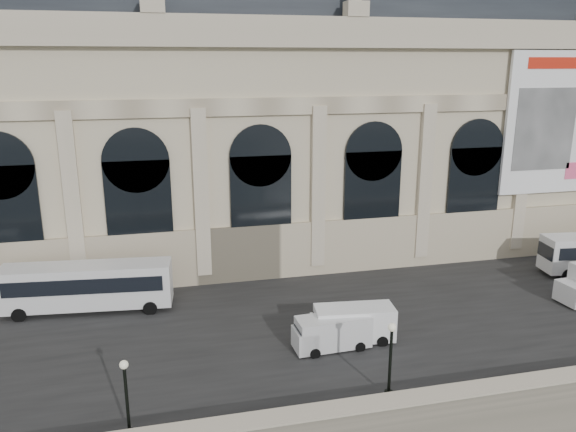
% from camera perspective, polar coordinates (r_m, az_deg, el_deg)
% --- Properties ---
extents(quay, '(160.00, 70.00, 6.00)m').
position_cam_1_polar(quay, '(63.58, -1.30, -4.37)').
color(quay, gray).
rests_on(quay, ground).
extents(street, '(160.00, 24.00, 0.06)m').
position_cam_1_polar(street, '(43.64, 4.57, -9.71)').
color(street, '#2D2D2D').
rests_on(street, quay).
extents(parapet, '(160.00, 1.40, 1.21)m').
position_cam_1_polar(parapet, '(32.51, 12.22, -18.39)').
color(parapet, gray).
rests_on(parapet, quay).
extents(museum, '(69.00, 18.70, 29.10)m').
position_cam_1_polar(museum, '(54.97, -6.68, 10.31)').
color(museum, beige).
rests_on(museum, quay).
extents(bus_left, '(12.84, 4.02, 3.72)m').
position_cam_1_polar(bus_left, '(45.60, -19.74, -6.66)').
color(bus_left, silver).
rests_on(bus_left, quay).
extents(van_b, '(5.17, 2.30, 2.26)m').
position_cam_1_polar(van_b, '(38.05, 4.14, -11.78)').
color(van_b, silver).
rests_on(van_b, quay).
extents(van_c, '(5.79, 2.79, 2.49)m').
position_cam_1_polar(van_c, '(39.10, 6.24, -10.86)').
color(van_c, white).
rests_on(van_c, quay).
extents(lamp_left, '(0.44, 0.44, 4.36)m').
position_cam_1_polar(lamp_left, '(30.64, -16.05, -17.51)').
color(lamp_left, black).
rests_on(lamp_left, quay).
extents(lamp_right, '(0.47, 0.47, 4.64)m').
position_cam_1_polar(lamp_right, '(32.96, 10.34, -14.33)').
color(lamp_right, black).
rests_on(lamp_right, quay).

